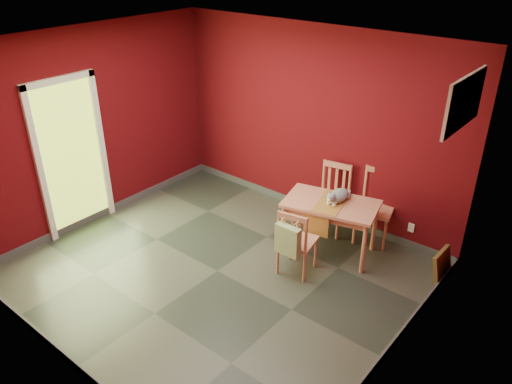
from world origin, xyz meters
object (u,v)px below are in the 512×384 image
Objects in this scene: tote_bag at (288,240)px; picture_frame at (442,266)px; chair_far_left at (332,197)px; chair_near at (296,241)px; chair_far_right at (376,205)px; cat at (339,193)px; dining_table at (331,209)px.

tote_bag is 1.10× the size of picture_frame.
chair_far_left is 1.08× the size of chair_near.
chair_near is 1.75m from picture_frame.
chair_far_right is 1.13× the size of chair_near.
tote_bag is 0.98m from cat.
chair_far_left is (-0.29, 0.52, -0.15)m from dining_table.
chair_far_left is 1.39m from tote_bag.
chair_near is at bearing -96.49° from dining_table.
chair_near reaches higher than picture_frame.
chair_far_left reaches higher than dining_table.
picture_frame is (1.33, 0.22, -0.62)m from cat.
chair_far_left is at bearing 100.65° from chair_near.
chair_far_right reaches higher than picture_frame.
tote_bag is 1.06× the size of cat.
chair_near is (0.22, -1.15, -0.04)m from chair_far_left.
chair_far_right is at bearing 76.92° from tote_bag.
picture_frame is (1.37, 0.32, -0.43)m from dining_table.
chair_far_right is 2.46× the size of picture_frame.
cat reaches higher than picture_frame.
tote_bag is at bearing -79.93° from chair_far_left.
picture_frame is at bearing -13.98° from cat.
chair_near is (-0.07, -0.64, -0.18)m from dining_table.
picture_frame is (1.45, 0.95, -0.25)m from chair_near.
chair_near is at bearing -106.17° from chair_far_right.
chair_far_right is 1.16m from picture_frame.
chair_far_right is at bearing 41.88° from cat.
cat reaches higher than tote_bag.
cat is (-0.26, -0.56, 0.32)m from chair_far_right.
chair_near is 0.83m from cat.
dining_table is 0.85m from tote_bag.
tote_bag is (0.24, -1.36, 0.09)m from chair_far_left.
dining_table is at bearing 86.83° from tote_bag.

